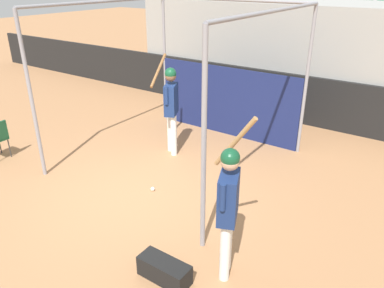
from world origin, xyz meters
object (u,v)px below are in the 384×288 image
(player_batter, at_px, (171,102))
(equipment_bag, at_px, (164,270))
(baseball, at_px, (153,189))
(player_waiting, at_px, (228,202))

(player_batter, distance_m, equipment_bag, 3.90)
(player_batter, distance_m, baseball, 1.98)
(player_batter, bearing_deg, player_waiting, -156.92)
(player_waiting, height_order, equipment_bag, player_waiting)
(player_waiting, distance_m, baseball, 2.56)
(player_batter, height_order, player_waiting, player_waiting)
(equipment_bag, bearing_deg, baseball, 134.29)
(baseball, bearing_deg, player_batter, 115.24)
(player_batter, distance_m, player_waiting, 3.75)
(equipment_bag, xyz_separation_m, baseball, (-1.52, 1.56, -0.10))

